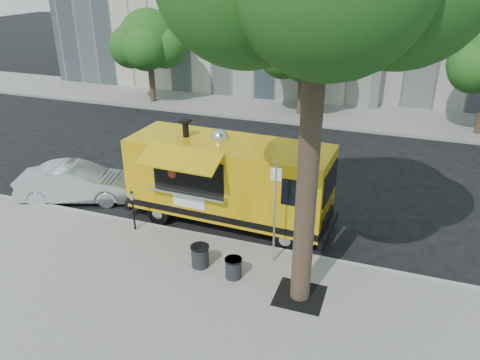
# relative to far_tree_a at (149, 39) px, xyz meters

# --- Properties ---
(ground) EXTENTS (120.00, 120.00, 0.00)m
(ground) POSITION_rel_far_tree_a_xyz_m (10.00, -12.30, -3.78)
(ground) COLOR black
(ground) RESTS_ON ground
(sidewalk) EXTENTS (60.00, 6.00, 0.15)m
(sidewalk) POSITION_rel_far_tree_a_xyz_m (10.00, -16.30, -3.70)
(sidewalk) COLOR gray
(sidewalk) RESTS_ON ground
(curb) EXTENTS (60.00, 0.14, 0.16)m
(curb) POSITION_rel_far_tree_a_xyz_m (10.00, -13.23, -3.70)
(curb) COLOR #999993
(curb) RESTS_ON ground
(far_sidewalk) EXTENTS (60.00, 5.00, 0.15)m
(far_sidewalk) POSITION_rel_far_tree_a_xyz_m (10.00, 1.20, -3.70)
(far_sidewalk) COLOR gray
(far_sidewalk) RESTS_ON ground
(tree_well) EXTENTS (1.20, 1.20, 0.02)m
(tree_well) POSITION_rel_far_tree_a_xyz_m (12.60, -15.10, -3.62)
(tree_well) COLOR black
(tree_well) RESTS_ON sidewalk
(far_tree_a) EXTENTS (3.42, 3.42, 5.36)m
(far_tree_a) POSITION_rel_far_tree_a_xyz_m (0.00, 0.00, 0.00)
(far_tree_a) COLOR #33261C
(far_tree_a) RESTS_ON far_sidewalk
(far_tree_b) EXTENTS (3.60, 3.60, 5.50)m
(far_tree_b) POSITION_rel_far_tree_a_xyz_m (9.00, 0.40, 0.06)
(far_tree_b) COLOR #33261C
(far_tree_b) RESTS_ON far_sidewalk
(sign_post) EXTENTS (0.28, 0.06, 3.00)m
(sign_post) POSITION_rel_far_tree_a_xyz_m (11.55, -13.85, -1.93)
(sign_post) COLOR silver
(sign_post) RESTS_ON sidewalk
(parking_meter) EXTENTS (0.11, 0.11, 1.33)m
(parking_meter) POSITION_rel_far_tree_a_xyz_m (7.00, -13.65, -2.79)
(parking_meter) COLOR black
(parking_meter) RESTS_ON sidewalk
(food_truck) EXTENTS (6.73, 3.19, 3.28)m
(food_truck) POSITION_rel_far_tree_a_xyz_m (9.50, -12.02, -2.23)
(food_truck) COLOR #D6A30B
(food_truck) RESTS_ON ground
(sedan) EXTENTS (4.30, 2.71, 1.34)m
(sedan) POSITION_rel_far_tree_a_xyz_m (3.87, -12.30, -3.11)
(sedan) COLOR silver
(sedan) RESTS_ON ground
(trash_bin_left) EXTENTS (0.52, 0.52, 0.63)m
(trash_bin_left) POSITION_rel_far_tree_a_xyz_m (9.73, -14.75, -3.29)
(trash_bin_left) COLOR black
(trash_bin_left) RESTS_ON sidewalk
(trash_bin_right) EXTENTS (0.47, 0.47, 0.56)m
(trash_bin_right) POSITION_rel_far_tree_a_xyz_m (10.77, -14.92, -3.32)
(trash_bin_right) COLOR black
(trash_bin_right) RESTS_ON sidewalk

